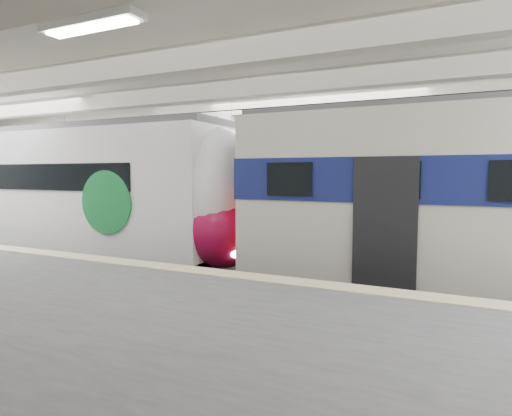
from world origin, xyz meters
The scene contains 3 objects.
station_hall centered at (0.00, -1.74, 3.24)m, with size 36.00×24.00×5.75m.
modern_emu centered at (-6.66, 0.00, 2.22)m, with size 14.02×2.89×4.51m.
far_train centered at (-8.00, 5.50, 2.14)m, with size 12.88×3.00×4.14m.
Camera 1 is at (4.38, -10.22, 3.01)m, focal length 30.00 mm.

